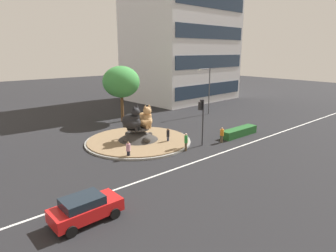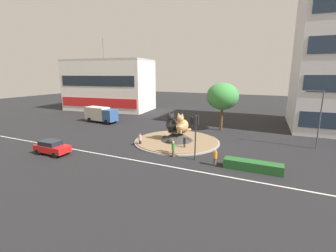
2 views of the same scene
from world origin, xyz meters
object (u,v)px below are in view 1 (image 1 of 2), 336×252
object	(u,v)px
pedestrian_black_shirt	(168,135)
streetlight_arm	(208,87)
traffic_light_mast	(202,112)
office_tower	(181,34)
pedestrian_orange_shirt	(222,135)
cat_statue_calico	(145,119)
cat_statue_black	(132,121)
pedestrian_pink_shirt	(128,150)
sedan_on_far_lane	(85,208)
pedestrian_green_shirt	(186,141)
broadleaf_tree_behind_island	(121,82)

from	to	relation	value
pedestrian_black_shirt	streetlight_arm	bearing A→B (deg)	-103.75
traffic_light_mast	office_tower	bearing A→B (deg)	-31.58
pedestrian_orange_shirt	cat_statue_calico	bearing A→B (deg)	-61.83
traffic_light_mast	cat_statue_calico	bearing A→B (deg)	42.34
cat_statue_calico	cat_statue_black	bearing A→B (deg)	-90.61
cat_statue_black	pedestrian_pink_shirt	xyz separation A→B (m)	(-2.78, -3.42, -1.66)
cat_statue_calico	office_tower	world-z (taller)	office_tower
cat_statue_black	office_tower	size ratio (longest dim) A/B	0.12
office_tower	sedan_on_far_lane	xyz separation A→B (m)	(-34.37, -28.76, -11.85)
traffic_light_mast	sedan_on_far_lane	distance (m)	16.27
pedestrian_black_shirt	office_tower	bearing A→B (deg)	-86.16
pedestrian_black_shirt	cat_statue_calico	bearing A→B (deg)	-11.63
cat_statue_calico	pedestrian_green_shirt	xyz separation A→B (m)	(1.07, -5.20, -1.50)
office_tower	sedan_on_far_lane	size ratio (longest dim) A/B	6.28
sedan_on_far_lane	cat_statue_black	bearing A→B (deg)	44.28
cat_statue_black	sedan_on_far_lane	size ratio (longest dim) A/B	0.73
cat_statue_black	pedestrian_green_shirt	bearing A→B (deg)	10.25
pedestrian_orange_shirt	broadleaf_tree_behind_island	bearing A→B (deg)	-96.58
pedestrian_green_shirt	office_tower	bearing A→B (deg)	-19.91
broadleaf_tree_behind_island	pedestrian_black_shirt	world-z (taller)	broadleaf_tree_behind_island
pedestrian_black_shirt	sedan_on_far_lane	bearing A→B (deg)	80.64
office_tower	pedestrian_green_shirt	bearing A→B (deg)	-134.84
cat_statue_black	pedestrian_pink_shirt	size ratio (longest dim) A/B	1.84
traffic_light_mast	streetlight_arm	xyz separation A→B (m)	(11.89, 9.79, 0.64)
cat_statue_black	cat_statue_calico	world-z (taller)	cat_statue_black
pedestrian_pink_shirt	cat_statue_calico	bearing A→B (deg)	125.84
office_tower	pedestrian_green_shirt	distance (m)	34.19
cat_statue_calico	pedestrian_pink_shirt	bearing A→B (deg)	-48.66
pedestrian_green_shirt	pedestrian_black_shirt	distance (m)	2.92
pedestrian_orange_shirt	streetlight_arm	bearing A→B (deg)	-149.10
traffic_light_mast	broadleaf_tree_behind_island	world-z (taller)	broadleaf_tree_behind_island
broadleaf_tree_behind_island	pedestrian_orange_shirt	distance (m)	16.09
pedestrian_orange_shirt	office_tower	bearing A→B (deg)	-141.72
broadleaf_tree_behind_island	streetlight_arm	distance (m)	13.23
pedestrian_orange_shirt	sedan_on_far_lane	distance (m)	18.10
cat_statue_calico	sedan_on_far_lane	world-z (taller)	cat_statue_calico
office_tower	cat_statue_calico	bearing A→B (deg)	-143.25
cat_statue_calico	pedestrian_orange_shirt	bearing A→B (deg)	49.43
pedestrian_green_shirt	sedan_on_far_lane	xyz separation A→B (m)	(-12.80, -4.95, -0.14)
pedestrian_green_shirt	pedestrian_orange_shirt	bearing A→B (deg)	-74.55
streetlight_arm	pedestrian_pink_shirt	distance (m)	21.54
office_tower	pedestrian_orange_shirt	xyz separation A→B (m)	(-16.80, -24.38, -11.80)
pedestrian_orange_shirt	pedestrian_green_shirt	bearing A→B (deg)	-23.96
traffic_light_mast	pedestrian_black_shirt	xyz separation A→B (m)	(-2.19, 2.68, -2.61)
office_tower	streetlight_arm	xyz separation A→B (m)	(-7.29, -13.80, -8.53)
pedestrian_orange_shirt	pedestrian_black_shirt	bearing A→B (deg)	-54.42
broadleaf_tree_behind_island	pedestrian_black_shirt	bearing A→B (deg)	-98.46
pedestrian_orange_shirt	sedan_on_far_lane	size ratio (longest dim) A/B	0.41
broadleaf_tree_behind_island	pedestrian_orange_shirt	size ratio (longest dim) A/B	4.55
pedestrian_green_shirt	pedestrian_pink_shirt	distance (m)	5.73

